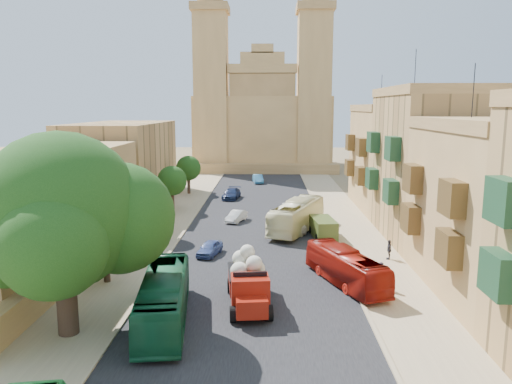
{
  "coord_description": "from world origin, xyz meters",
  "views": [
    {
      "loc": [
        1.18,
        -20.86,
        11.99
      ],
      "look_at": [
        0.0,
        26.0,
        4.0
      ],
      "focal_mm": 35.0,
      "sensor_mm": 36.0,
      "label": 1
    }
  ],
  "objects_px": {
    "street_tree_c": "(172,181)",
    "street_tree_d": "(188,168)",
    "car_cream": "(287,225)",
    "car_white_a": "(236,216)",
    "car_blue_b": "(258,179)",
    "pedestrian_a": "(380,275)",
    "bus_red_east": "(346,268)",
    "car_white_b": "(292,205)",
    "red_truck": "(248,281)",
    "street_tree_a": "(105,235)",
    "pedestrian_c": "(389,250)",
    "church": "(263,120)",
    "car_blue_a": "(210,248)",
    "ficus_tree": "(63,217)",
    "car_dkblue": "(231,194)",
    "bus_cream_east": "(297,216)",
    "street_tree_b": "(147,198)",
    "olive_pickup": "(323,228)",
    "bus_green_north": "(164,298)"
  },
  "relations": [
    {
      "from": "street_tree_a",
      "to": "olive_pickup",
      "type": "relative_size",
      "value": 1.12
    },
    {
      "from": "bus_cream_east",
      "to": "church",
      "type": "bearing_deg",
      "value": -64.29
    },
    {
      "from": "red_truck",
      "to": "car_blue_a",
      "type": "relative_size",
      "value": 1.85
    },
    {
      "from": "street_tree_a",
      "to": "pedestrian_c",
      "type": "xyz_separation_m",
      "value": [
        20.82,
        5.73,
        -2.55
      ]
    },
    {
      "from": "street_tree_b",
      "to": "car_cream",
      "type": "relative_size",
      "value": 1.13
    },
    {
      "from": "car_blue_a",
      "to": "car_white_b",
      "type": "relative_size",
      "value": 0.92
    },
    {
      "from": "red_truck",
      "to": "car_blue_a",
      "type": "xyz_separation_m",
      "value": [
        -3.6,
        10.48,
        -0.99
      ]
    },
    {
      "from": "street_tree_d",
      "to": "red_truck",
      "type": "relative_size",
      "value": 0.84
    },
    {
      "from": "street_tree_b",
      "to": "pedestrian_a",
      "type": "height_order",
      "value": "street_tree_b"
    },
    {
      "from": "street_tree_d",
      "to": "car_blue_b",
      "type": "bearing_deg",
      "value": 46.92
    },
    {
      "from": "red_truck",
      "to": "olive_pickup",
      "type": "distance_m",
      "value": 17.6
    },
    {
      "from": "church",
      "to": "car_white_a",
      "type": "distance_m",
      "value": 48.77
    },
    {
      "from": "red_truck",
      "to": "bus_red_east",
      "type": "distance_m",
      "value": 7.58
    },
    {
      "from": "car_dkblue",
      "to": "pedestrian_a",
      "type": "bearing_deg",
      "value": -61.75
    },
    {
      "from": "car_white_a",
      "to": "car_blue_b",
      "type": "relative_size",
      "value": 0.87
    },
    {
      "from": "pedestrian_a",
      "to": "ficus_tree",
      "type": "bearing_deg",
      "value": 19.4
    },
    {
      "from": "church",
      "to": "street_tree_a",
      "type": "xyz_separation_m",
      "value": [
        -10.0,
        -66.61,
        -6.17
      ]
    },
    {
      "from": "bus_cream_east",
      "to": "car_blue_b",
      "type": "bearing_deg",
      "value": -60.52
    },
    {
      "from": "car_white_a",
      "to": "red_truck",
      "type": "bearing_deg",
      "value": -65.27
    },
    {
      "from": "bus_red_east",
      "to": "car_blue_a",
      "type": "xyz_separation_m",
      "value": [
        -10.11,
        6.61,
        -0.61
      ]
    },
    {
      "from": "ficus_tree",
      "to": "street_tree_c",
      "type": "height_order",
      "value": "ficus_tree"
    },
    {
      "from": "car_cream",
      "to": "ficus_tree",
      "type": "bearing_deg",
      "value": 41.79
    },
    {
      "from": "street_tree_d",
      "to": "car_blue_a",
      "type": "distance_m",
      "value": 30.31
    },
    {
      "from": "street_tree_a",
      "to": "pedestrian_c",
      "type": "relative_size",
      "value": 3.15
    },
    {
      "from": "car_cream",
      "to": "pedestrian_c",
      "type": "height_order",
      "value": "pedestrian_c"
    },
    {
      "from": "car_dkblue",
      "to": "pedestrian_a",
      "type": "xyz_separation_m",
      "value": [
        12.37,
        -32.91,
        0.25
      ]
    },
    {
      "from": "olive_pickup",
      "to": "car_white_b",
      "type": "relative_size",
      "value": 1.19
    },
    {
      "from": "red_truck",
      "to": "car_blue_a",
      "type": "height_order",
      "value": "red_truck"
    },
    {
      "from": "car_cream",
      "to": "street_tree_c",
      "type": "bearing_deg",
      "value": -55.45
    },
    {
      "from": "street_tree_d",
      "to": "car_dkblue",
      "type": "bearing_deg",
      "value": -32.21
    },
    {
      "from": "olive_pickup",
      "to": "bus_green_north",
      "type": "xyz_separation_m",
      "value": [
        -10.96,
        -18.91,
        0.55
      ]
    },
    {
      "from": "car_white_b",
      "to": "pedestrian_c",
      "type": "bearing_deg",
      "value": 91.49
    },
    {
      "from": "street_tree_a",
      "to": "car_blue_b",
      "type": "distance_m",
      "value": 47.2
    },
    {
      "from": "street_tree_b",
      "to": "bus_cream_east",
      "type": "xyz_separation_m",
      "value": [
        14.0,
        2.91,
        -2.28
      ]
    },
    {
      "from": "bus_red_east",
      "to": "bus_cream_east",
      "type": "relative_size",
      "value": 0.8
    },
    {
      "from": "street_tree_d",
      "to": "car_cream",
      "type": "distance_m",
      "value": 25.33
    },
    {
      "from": "church",
      "to": "car_blue_b",
      "type": "xyz_separation_m",
      "value": [
        -0.5,
        -20.45,
        -8.85
      ]
    },
    {
      "from": "street_tree_d",
      "to": "car_white_b",
      "type": "bearing_deg",
      "value": -39.19
    },
    {
      "from": "street_tree_b",
      "to": "bus_cream_east",
      "type": "bearing_deg",
      "value": 11.74
    },
    {
      "from": "car_cream",
      "to": "car_blue_a",
      "type": "bearing_deg",
      "value": 30.87
    },
    {
      "from": "car_white_a",
      "to": "car_dkblue",
      "type": "height_order",
      "value": "car_dkblue"
    },
    {
      "from": "ficus_tree",
      "to": "bus_green_north",
      "type": "distance_m",
      "value": 7.07
    },
    {
      "from": "car_blue_a",
      "to": "car_white_a",
      "type": "bearing_deg",
      "value": 97.47
    },
    {
      "from": "pedestrian_a",
      "to": "bus_red_east",
      "type": "bearing_deg",
      "value": -22.09
    },
    {
      "from": "street_tree_c",
      "to": "street_tree_d",
      "type": "relative_size",
      "value": 1.0
    },
    {
      "from": "car_white_a",
      "to": "ficus_tree",
      "type": "bearing_deg",
      "value": -85.88
    },
    {
      "from": "car_blue_a",
      "to": "car_cream",
      "type": "xyz_separation_m",
      "value": [
        6.64,
        7.95,
        0.11
      ]
    },
    {
      "from": "street_tree_a",
      "to": "pedestrian_a",
      "type": "distance_m",
      "value": 18.84
    },
    {
      "from": "street_tree_c",
      "to": "pedestrian_a",
      "type": "xyz_separation_m",
      "value": [
        18.66,
        -24.88,
        -2.62
      ]
    },
    {
      "from": "street_tree_a",
      "to": "pedestrian_a",
      "type": "height_order",
      "value": "street_tree_a"
    }
  ]
}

